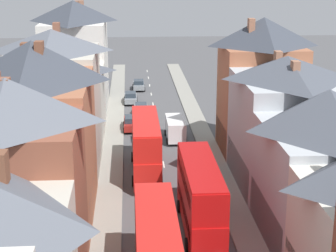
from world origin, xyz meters
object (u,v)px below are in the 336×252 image
object	(u,v)px
double_decker_bus_lead	(200,196)
car_parked_left_b	(131,123)
car_mid_black	(141,109)
car_near_blue	(143,134)
car_mid_white	(131,98)
car_parked_right_a	(139,85)
car_parked_left_a	(198,165)
delivery_van	(175,128)
double_decker_bus_far_approaching	(146,145)

from	to	relation	value
double_decker_bus_lead	car_parked_left_b	world-z (taller)	double_decker_bus_lead
car_mid_black	car_parked_left_b	world-z (taller)	car_parked_left_b
car_near_blue	car_mid_white	xyz separation A→B (m)	(-1.30, 17.18, -0.02)
car_parked_right_a	car_mid_black	xyz separation A→B (m)	(0.00, -14.80, 0.02)
car_parked_left_a	car_mid_black	distance (m)	21.26
car_parked_left_a	double_decker_bus_lead	bearing A→B (deg)	-96.38
car_mid_black	car_near_blue	bearing A→B (deg)	-90.00
double_decker_bus_lead	car_near_blue	distance (m)	22.13
car_parked_left_b	car_mid_white	xyz separation A→B (m)	(0.00, 12.72, -0.04)
car_near_blue	car_parked_right_a	world-z (taller)	car_near_blue
car_parked_right_a	car_parked_left_b	size ratio (longest dim) A/B	0.88
double_decker_bus_lead	car_parked_right_a	xyz separation A→B (m)	(-3.59, 47.19, -2.02)
car_mid_white	delivery_van	xyz separation A→B (m)	(4.90, -16.92, 0.54)
double_decker_bus_far_approaching	car_parked_right_a	distance (m)	35.37
car_parked_right_a	delivery_van	distance (m)	25.44
double_decker_bus_far_approaching	car_mid_white	size ratio (longest dim) A/B	2.61
double_decker_bus_far_approaching	car_near_blue	distance (m)	10.06
car_parked_left_b	car_mid_black	bearing A→B (deg)	78.13
car_parked_right_a	car_parked_left_b	world-z (taller)	car_parked_left_b
car_parked_left_a	car_parked_left_b	size ratio (longest dim) A/B	0.89
car_parked_right_a	car_mid_white	xyz separation A→B (m)	(-1.30, -8.26, 0.00)
car_parked_left_a	car_parked_right_a	xyz separation A→B (m)	(-4.90, 35.49, -0.05)
delivery_van	car_near_blue	bearing A→B (deg)	-175.72
double_decker_bus_far_approaching	car_parked_left_a	distance (m)	5.29
car_mid_black	car_mid_white	distance (m)	6.66
car_near_blue	delivery_van	distance (m)	3.65
car_parked_left_b	delivery_van	world-z (taller)	delivery_van
delivery_van	double_decker_bus_lead	bearing A→B (deg)	-90.02
car_mid_black	delivery_van	bearing A→B (deg)	-70.87
car_mid_white	double_decker_bus_far_approaching	bearing A→B (deg)	-87.27
double_decker_bus_lead	car_parked_left_a	size ratio (longest dim) A/B	2.69
car_near_blue	delivery_van	world-z (taller)	delivery_van
car_parked_right_a	delivery_van	bearing A→B (deg)	-81.86
car_near_blue	car_mid_white	world-z (taller)	car_near_blue
double_decker_bus_lead	car_mid_white	xyz separation A→B (m)	(-4.89, 38.93, -2.02)
car_parked_left_b	delivery_van	size ratio (longest dim) A/B	0.86
double_decker_bus_lead	car_near_blue	bearing A→B (deg)	99.38
car_mid_black	double_decker_bus_lead	bearing A→B (deg)	-83.67
double_decker_bus_far_approaching	car_near_blue	world-z (taller)	double_decker_bus_far_approaching
double_decker_bus_far_approaching	car_mid_white	world-z (taller)	double_decker_bus_far_approaching
car_parked_left_b	delivery_van	distance (m)	6.47
car_near_blue	car_parked_right_a	distance (m)	25.45
car_parked_left_a	car_mid_black	bearing A→B (deg)	103.33
double_decker_bus_far_approaching	car_parked_left_b	world-z (taller)	double_decker_bus_far_approaching
car_near_blue	car_parked_left_a	xyz separation A→B (m)	(4.90, -10.04, 0.03)
car_parked_right_a	car_mid_black	distance (m)	14.80
double_decker_bus_lead	car_parked_right_a	distance (m)	47.37
car_parked_left_b	delivery_van	xyz separation A→B (m)	(4.90, -4.20, 0.50)
car_mid_black	car_parked_right_a	bearing A→B (deg)	90.00
double_decker_bus_far_approaching	car_parked_right_a	bearing A→B (deg)	89.99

